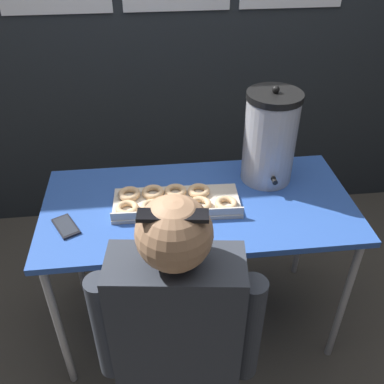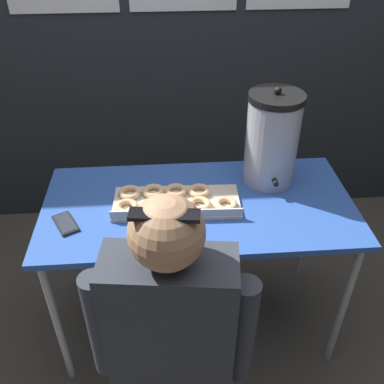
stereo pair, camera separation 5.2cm
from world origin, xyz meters
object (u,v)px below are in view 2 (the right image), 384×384
coffee_urn (272,139)px  cell_phone (65,223)px  person_seated (172,349)px  donut_box (174,201)px

coffee_urn → cell_phone: 0.93m
cell_phone → person_seated: (0.40, -0.47, -0.19)m
cell_phone → person_seated: person_seated is taller
coffee_urn → cell_phone: coffee_urn is taller
coffee_urn → cell_phone: bearing=-163.4°
coffee_urn → person_seated: size_ratio=0.36×
donut_box → person_seated: (-0.04, -0.57, -0.21)m
cell_phone → donut_box: bearing=-15.3°
donut_box → cell_phone: (-0.44, -0.10, -0.01)m
donut_box → coffee_urn: bearing=22.6°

